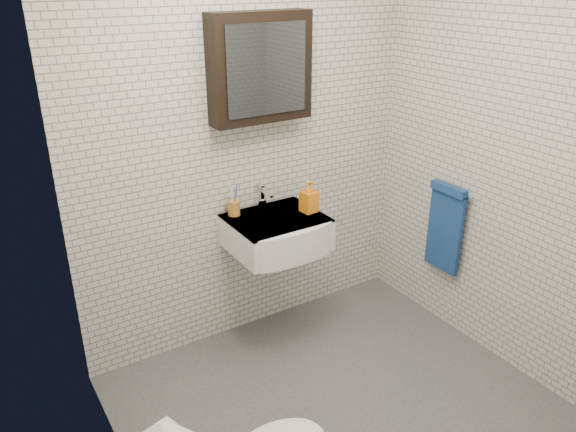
{
  "coord_description": "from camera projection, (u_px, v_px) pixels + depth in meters",
  "views": [
    {
      "loc": [
        -1.51,
        -1.84,
        2.21
      ],
      "look_at": [
        -0.07,
        0.45,
        1.01
      ],
      "focal_mm": 35.0,
      "sensor_mm": 36.0,
      "label": 1
    }
  ],
  "objects": [
    {
      "name": "soap_bottle",
      "position": [
        309.0,
        196.0,
        3.37
      ],
      "size": [
        0.1,
        0.1,
        0.2
      ],
      "primitive_type": "imported",
      "rotation": [
        0.0,
        0.0,
        0.13
      ],
      "color": "orange",
      "rests_on": "washbasin"
    },
    {
      "name": "towel_rail",
      "position": [
        445.0,
        224.0,
        3.54
      ],
      "size": [
        0.09,
        0.3,
        0.58
      ],
      "color": "silver",
      "rests_on": "room_shell"
    },
    {
      "name": "mirror_cabinet",
      "position": [
        260.0,
        68.0,
        3.11
      ],
      "size": [
        0.6,
        0.15,
        0.6
      ],
      "color": "black",
      "rests_on": "room_shell"
    },
    {
      "name": "room_shell",
      "position": [
        356.0,
        152.0,
        2.46
      ],
      "size": [
        2.22,
        2.02,
        2.51
      ],
      "color": "silver",
      "rests_on": "ground"
    },
    {
      "name": "ground",
      "position": [
        343.0,
        410.0,
        3.05
      ],
      "size": [
        2.2,
        2.0,
        0.01
      ],
      "primitive_type": "cube",
      "color": "#46484D",
      "rests_on": "ground"
    },
    {
      "name": "toothbrush_cup",
      "position": [
        234.0,
        207.0,
        3.35
      ],
      "size": [
        0.09,
        0.09,
        0.2
      ],
      "rotation": [
        0.0,
        0.0,
        -0.2
      ],
      "color": "#BC7B2F",
      "rests_on": "washbasin"
    },
    {
      "name": "washbasin",
      "position": [
        280.0,
        234.0,
        3.34
      ],
      "size": [
        0.55,
        0.5,
        0.2
      ],
      "color": "white",
      "rests_on": "room_shell"
    },
    {
      "name": "faucet",
      "position": [
        263.0,
        198.0,
        3.43
      ],
      "size": [
        0.06,
        0.2,
        0.15
      ],
      "color": "silver",
      "rests_on": "washbasin"
    }
  ]
}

